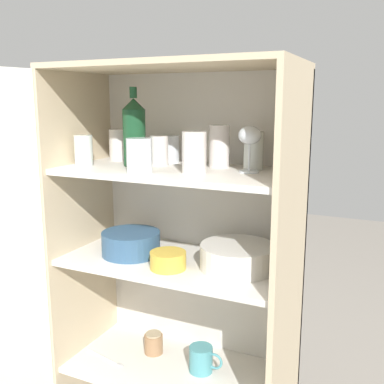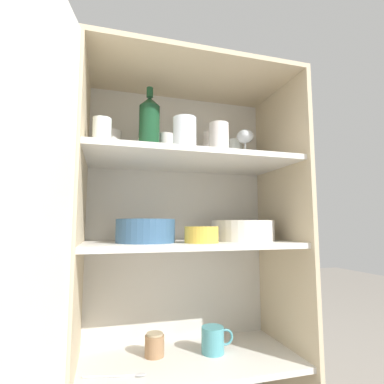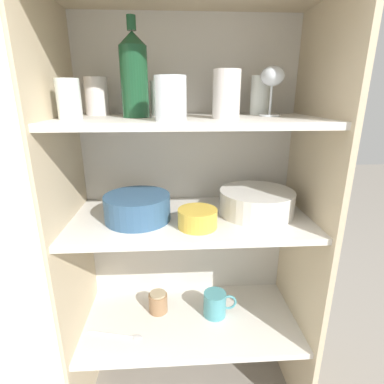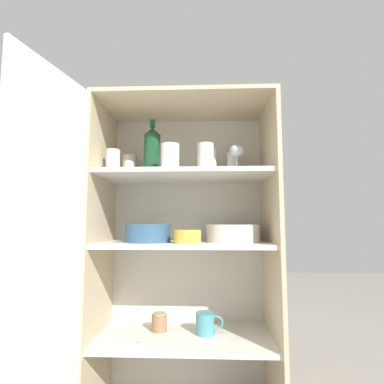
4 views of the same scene
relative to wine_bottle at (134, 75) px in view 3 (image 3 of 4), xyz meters
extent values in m
cube|color=silver|center=(0.16, 0.19, -0.49)|extent=(0.81, 0.02, 1.38)
cube|color=#CCB793|center=(-0.24, -0.01, -0.49)|extent=(0.02, 0.41, 1.38)
cube|color=#CCB793|center=(0.56, -0.01, -0.49)|extent=(0.02, 0.41, 1.38)
cube|color=silver|center=(0.16, -0.01, -0.86)|extent=(0.78, 0.38, 0.02)
cube|color=silver|center=(0.16, -0.01, -0.45)|extent=(0.78, 0.38, 0.02)
cube|color=silver|center=(0.16, -0.01, -0.13)|extent=(0.78, 0.38, 0.02)
cylinder|color=white|center=(0.10, -0.14, -0.06)|extent=(0.08, 0.08, 0.11)
cylinder|color=white|center=(0.07, 0.12, -0.07)|extent=(0.07, 0.07, 0.10)
cylinder|color=white|center=(0.40, 0.10, -0.06)|extent=(0.07, 0.07, 0.12)
cylinder|color=silver|center=(0.28, 0.09, -0.05)|extent=(0.07, 0.07, 0.14)
cylinder|color=white|center=(-0.17, -0.07, -0.07)|extent=(0.06, 0.06, 0.11)
cylinder|color=silver|center=(0.26, -0.06, -0.05)|extent=(0.08, 0.08, 0.13)
cylinder|color=silver|center=(-0.14, 0.10, -0.06)|extent=(0.07, 0.07, 0.12)
cylinder|color=silver|center=(0.07, 0.04, -0.07)|extent=(0.07, 0.07, 0.10)
cylinder|color=white|center=(0.41, 0.02, -0.12)|extent=(0.06, 0.06, 0.01)
cylinder|color=white|center=(0.41, 0.02, -0.07)|extent=(0.01, 0.01, 0.08)
ellipsoid|color=white|center=(0.41, 0.02, 0.00)|extent=(0.07, 0.07, 0.06)
cylinder|color=#194728|center=(0.00, 0.00, -0.02)|extent=(0.08, 0.08, 0.19)
cone|color=#194728|center=(0.00, 0.00, 0.10)|extent=(0.08, 0.08, 0.04)
cylinder|color=#194728|center=(0.00, 0.00, 0.13)|extent=(0.03, 0.03, 0.04)
cylinder|color=silver|center=(0.38, 0.01, -0.43)|extent=(0.25, 0.25, 0.01)
cylinder|color=silver|center=(0.38, 0.01, -0.43)|extent=(0.25, 0.25, 0.01)
cylinder|color=silver|center=(0.38, 0.01, -0.42)|extent=(0.25, 0.25, 0.01)
cylinder|color=silver|center=(0.38, 0.01, -0.41)|extent=(0.25, 0.25, 0.01)
cylinder|color=silver|center=(0.38, 0.01, -0.40)|extent=(0.25, 0.25, 0.01)
cylinder|color=silver|center=(0.38, 0.01, -0.39)|extent=(0.25, 0.25, 0.01)
cylinder|color=silver|center=(0.38, 0.01, -0.38)|extent=(0.25, 0.25, 0.01)
cylinder|color=silver|center=(0.38, 0.01, -0.37)|extent=(0.25, 0.25, 0.01)
cylinder|color=silver|center=(0.38, 0.01, -0.36)|extent=(0.25, 0.25, 0.01)
cylinder|color=#33567A|center=(-0.01, -0.02, -0.40)|extent=(0.21, 0.21, 0.08)
torus|color=#33567A|center=(-0.01, -0.02, -0.36)|extent=(0.20, 0.20, 0.01)
cylinder|color=gold|center=(0.18, -0.09, -0.41)|extent=(0.12, 0.12, 0.06)
torus|color=gold|center=(0.18, -0.09, -0.39)|extent=(0.12, 0.12, 0.01)
cylinder|color=teal|center=(0.25, 0.01, -0.81)|extent=(0.08, 0.08, 0.09)
torus|color=teal|center=(0.31, 0.01, -0.80)|extent=(0.06, 0.01, 0.06)
cylinder|color=#99704C|center=(0.04, 0.04, -0.82)|extent=(0.07, 0.07, 0.07)
cylinder|color=tan|center=(0.04, 0.04, -0.78)|extent=(0.06, 0.06, 0.01)
cylinder|color=silver|center=(-0.11, -0.08, -0.85)|extent=(0.18, 0.05, 0.01)
ellipsoid|color=silver|center=(-0.03, -0.10, -0.85)|extent=(0.04, 0.03, 0.01)
camera|label=1|loc=(0.85, -1.33, 0.10)|focal=42.00mm
camera|label=2|loc=(-0.15, -1.11, -0.38)|focal=28.00mm
camera|label=3|loc=(0.11, -0.93, -0.05)|focal=28.00mm
camera|label=4|loc=(0.25, -1.41, -0.35)|focal=28.00mm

